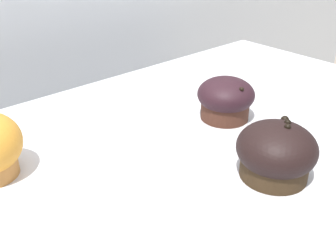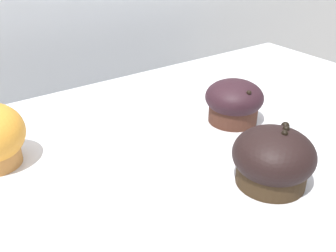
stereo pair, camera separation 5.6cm
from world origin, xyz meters
The scene contains 3 objects.
wall_back centered at (0.00, 0.60, 0.90)m, with size 3.20×0.10×1.80m, color silver.
muffin_back_left centered at (0.01, -0.13, 0.95)m, with size 0.11×0.11×0.08m.
muffin_back_right centered at (0.09, 0.03, 0.95)m, with size 0.10×0.10×0.07m.
Camera 2 is at (-0.35, -0.40, 1.22)m, focal length 42.00 mm.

